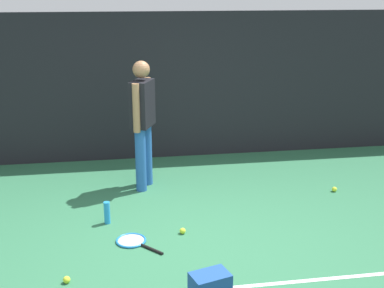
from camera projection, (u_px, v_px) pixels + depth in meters
The scene contains 8 objects.
ground_plane at pixel (198, 247), 5.19m from camera, with size 12.00×12.00×0.00m, color #2D6B47.
back_fence at pixel (165, 87), 7.69m from camera, with size 10.00×0.10×2.24m, color black.
tennis_player at pixel (143, 117), 6.48m from camera, with size 0.36×0.49×1.70m.
tennis_racket at pixel (133, 241), 5.29m from camera, with size 0.54×0.57×0.03m.
tennis_ball_near_player at pixel (183, 231), 5.47m from camera, with size 0.07×0.07×0.07m, color #CCE033.
tennis_ball_by_fence at pixel (334, 189), 6.60m from camera, with size 0.07×0.07×0.07m, color #CCE033.
tennis_ball_mid_court at pixel (67, 280), 4.56m from camera, with size 0.07×0.07×0.07m, color #CCE033.
water_bottle at pixel (107, 213), 5.69m from camera, with size 0.07×0.07×0.26m, color #268CD8.
Camera 1 is at (-0.79, -4.57, 2.57)m, focal length 46.88 mm.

